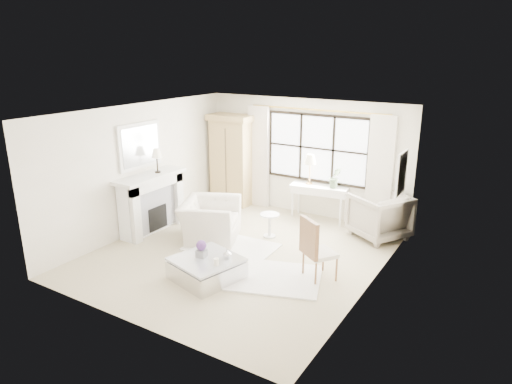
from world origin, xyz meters
TOP-DOWN VIEW (x-y plane):
  - floor at (0.00, 0.00)m, footprint 5.50×5.50m
  - ceiling at (0.00, 0.00)m, footprint 5.50×5.50m
  - wall_back at (0.00, 2.75)m, footprint 5.00×0.00m
  - wall_front at (0.00, -2.75)m, footprint 5.00×0.00m
  - wall_left at (-2.50, 0.00)m, footprint 0.00×5.50m
  - wall_right at (2.50, 0.00)m, footprint 0.00×5.50m
  - window_pane at (0.30, 2.73)m, footprint 2.40×0.02m
  - window_frame at (0.30, 2.72)m, footprint 2.50×0.04m
  - curtain_rod at (0.30, 2.67)m, footprint 3.30×0.04m
  - curtain_left at (-1.20, 2.65)m, footprint 0.55×0.10m
  - curtain_right at (1.80, 2.65)m, footprint 0.55×0.10m
  - fireplace at (-2.27, 0.00)m, footprint 0.58×1.66m
  - mirror_frame at (-2.47, 0.00)m, footprint 0.05×1.15m
  - mirror_glass at (-2.44, 0.00)m, footprint 0.02×1.00m
  - art_frame at (2.47, 1.70)m, footprint 0.04×0.62m
  - art_canvas at (2.45, 1.70)m, footprint 0.01×0.52m
  - mantel_lamp at (-2.19, 0.19)m, footprint 0.22×0.22m
  - armoire at (-1.85, 2.49)m, footprint 1.12×0.70m
  - console_table at (0.50, 2.52)m, footprint 1.35×0.64m
  - console_lamp at (0.24, 2.53)m, footprint 0.28×0.28m
  - orchid_plant at (0.85, 2.51)m, footprint 0.34×0.32m
  - side_table at (0.06, 1.01)m, footprint 0.40×0.40m
  - rug_left at (-0.30, 0.13)m, footprint 1.73×1.26m
  - rug_right at (1.01, -0.54)m, footprint 1.92×1.67m
  - club_armchair at (-0.93, 0.29)m, footprint 1.49×1.57m
  - wingback_chair at (1.99, 2.18)m, footprint 1.40×1.39m
  - french_chair at (1.67, -0.13)m, footprint 0.67×0.67m
  - coffee_table at (0.07, -1.13)m, footprint 1.22×1.22m
  - planter_box at (-0.04, -1.12)m, footprint 0.18×0.18m
  - planter_flowers at (-0.04, -1.12)m, footprint 0.17×0.17m
  - pillar_candle at (0.37, -1.26)m, footprint 0.09×0.09m
  - coffee_vase at (0.35, -0.93)m, footprint 0.16×0.16m

SIDE VIEW (x-z plane):
  - floor at x=0.00m, z-range 0.00..0.00m
  - rug_left at x=-0.30m, z-range 0.00..0.03m
  - rug_right at x=1.01m, z-range 0.00..0.03m
  - coffee_table at x=0.07m, z-range -0.01..0.37m
  - french_chair at x=1.67m, z-range -0.23..0.85m
  - side_table at x=0.06m, z-range 0.08..0.58m
  - console_table at x=0.50m, z-range 0.00..0.80m
  - club_armchair at x=-0.93m, z-range 0.00..0.81m
  - pillar_candle at x=0.37m, z-range 0.38..0.50m
  - planter_box at x=-0.04m, z-range 0.38..0.50m
  - coffee_vase at x=0.35m, z-range 0.38..0.53m
  - wingback_chair at x=1.99m, z-range 0.00..0.94m
  - planter_flowers at x=-0.04m, z-range 0.50..0.68m
  - fireplace at x=-2.27m, z-range 0.02..1.28m
  - orchid_plant at x=0.85m, z-range 0.80..1.28m
  - armoire at x=-1.85m, z-range 0.02..2.26m
  - curtain_left at x=-1.20m, z-range 0.00..2.47m
  - curtain_right at x=1.80m, z-range 0.00..2.47m
  - wall_left at x=-2.50m, z-range -1.40..4.10m
  - wall_right at x=2.50m, z-range -1.40..4.10m
  - wall_back at x=0.00m, z-range -1.15..3.85m
  - wall_front at x=0.00m, z-range -1.15..3.85m
  - console_lamp at x=0.24m, z-range 1.01..1.70m
  - art_frame at x=2.47m, z-range 1.14..1.96m
  - art_canvas at x=2.45m, z-range 1.19..1.91m
  - window_pane at x=0.30m, z-range 0.85..2.35m
  - window_frame at x=0.30m, z-range 0.85..2.35m
  - mantel_lamp at x=-2.19m, z-range 1.40..1.91m
  - mirror_frame at x=-2.47m, z-range 1.37..2.31m
  - mirror_glass at x=-2.44m, z-range 1.44..2.24m
  - curtain_rod at x=0.30m, z-range 2.45..2.49m
  - ceiling at x=0.00m, z-range 2.70..2.70m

